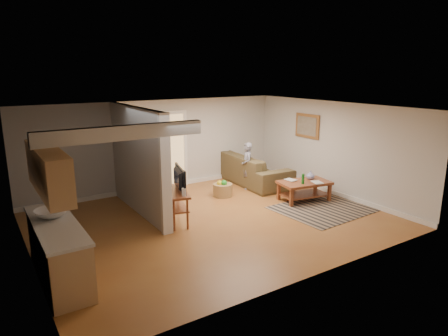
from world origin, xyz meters
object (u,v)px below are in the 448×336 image
Objects in this scene: coffee_table at (305,185)px; speaker_left at (151,191)px; toddler at (151,198)px; speaker_right at (148,189)px; tv_console at (176,194)px; toy_basket at (223,189)px; sofa at (250,181)px; child at (247,188)px.

speaker_left reaches higher than coffee_table.
toddler is at bearing 144.82° from coffee_table.
coffee_table is 1.26× the size of speaker_right.
tv_console is 2.18m from toy_basket.
speaker_left reaches higher than toy_basket.
coffee_table is 3.49m from tv_console.
speaker_right is at bearing -179.51° from toy_basket.
speaker_left is 1.30m from toddler.
tv_console reaches higher than toddler.
toy_basket reaches higher than sofa.
toddler is at bearing 152.60° from toy_basket.
speaker_right is 1.12× the size of toddler.
speaker_right is at bearing 76.61° from speaker_left.
coffee_table is at bearing 7.96° from tv_console.
toy_basket is at bearing 152.85° from toddler.
coffee_table is at bearing 41.38° from child.
toddler is (-1.69, 0.88, -0.19)m from toy_basket.
tv_console reaches higher than toy_basket.
toddler is at bearing -82.98° from child.
sofa is 2.65× the size of speaker_right.
coffee_table is 4.04m from toddler.
sofa is 3.17m from toddler.
child is at bearing 38.77° from tv_console.
speaker_right is (-3.71, 1.42, 0.16)m from coffee_table.
child is (2.83, 1.26, -0.66)m from tv_console.
coffee_table is at bearing -173.99° from sofa.
speaker_left is 0.82× the size of child.
tv_console is at bearing -54.14° from speaker_right.
coffee_table is at bearing 145.07° from toddler.
toy_basket is at bearing 137.92° from coffee_table.
tv_console is 1.04m from speaker_right.
toddler is (0.43, 1.09, -0.54)m from speaker_left.
speaker_left reaches higher than tv_console.
speaker_right is 2.14m from toy_basket.
toddler is at bearing 86.82° from speaker_right.
sofa is at bearing 178.53° from toddler.
speaker_right is at bearing 105.54° from sofa.
speaker_left is 0.20m from speaker_right.
coffee_table is at bearing 1.07° from speaker_right.
tv_console is at bearing -45.30° from child.
speaker_left is (-3.72, 1.22, 0.14)m from coffee_table.
speaker_right is at bearing 118.56° from tv_console.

